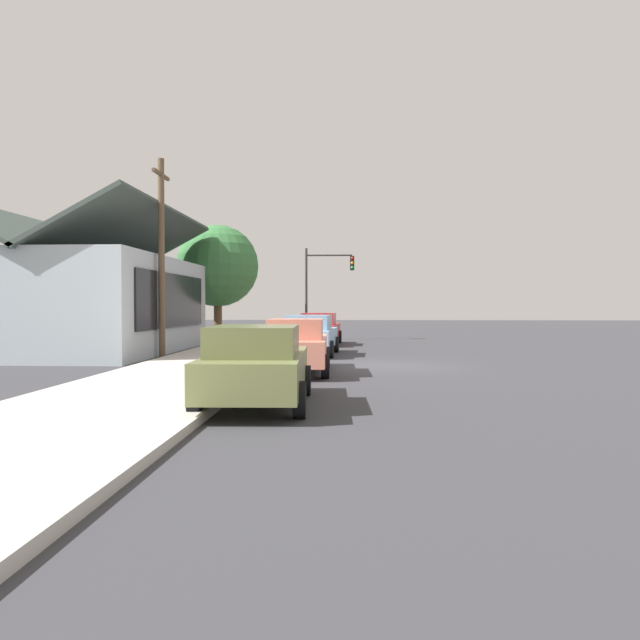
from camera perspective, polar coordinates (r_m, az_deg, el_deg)
The scene contains 11 objects.
ground_plane at distance 20.08m, azimuth 5.87°, elevation -4.28°, with size 120.00×120.00×0.00m, color #38383D.
sidewalk_curb at distance 20.56m, azimuth -9.95°, elevation -3.93°, with size 60.00×4.20×0.16m, color beige.
car_olive at distance 12.06m, azimuth -5.96°, elevation -4.19°, with size 4.50×2.17×1.59m.
car_coral at distance 17.90m, azimuth -2.18°, elevation -2.35°, with size 4.81×2.03×1.59m.
car_skyblue at distance 24.19m, azimuth -0.96°, elevation -1.36°, with size 4.58×2.24×1.59m.
car_cherry at distance 30.37m, azimuth -0.03°, elevation -0.80°, with size 4.49×2.13×1.59m.
storefront_building at distance 27.28m, azimuth -20.74°, elevation 1.59°, with size 11.86×7.43×5.97m.
shade_tree at distance 33.60m, azimuth -9.52°, elevation 4.98°, with size 4.42×4.42×6.31m.
traffic_light_main at distance 34.64m, azimuth 0.46°, elevation 3.90°, with size 0.37×2.79×5.20m.
utility_pole_wooden at distance 23.95m, azimuth -14.57°, elevation 6.02°, with size 1.80×0.24×7.50m.
fire_hydrant_red at distance 26.76m, azimuth -3.86°, elevation -1.78°, with size 0.22×0.22×0.71m.
Camera 1 is at (-19.95, 1.00, 1.99)m, focal length 34.30 mm.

